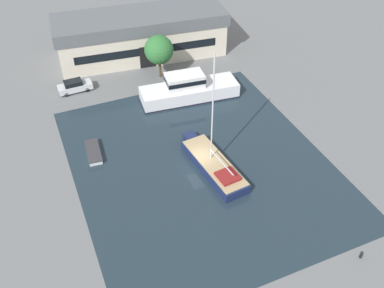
% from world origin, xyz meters
% --- Properties ---
extents(ground_plane, '(440.00, 440.00, 0.00)m').
position_xyz_m(ground_plane, '(0.00, 0.00, 0.00)').
color(ground_plane, slate).
extents(water_canal, '(27.10, 31.92, 0.01)m').
position_xyz_m(water_canal, '(0.00, 0.00, 0.00)').
color(water_canal, '#1E2D38').
rests_on(water_canal, ground).
extents(warehouse_building, '(26.22, 11.03, 6.64)m').
position_xyz_m(warehouse_building, '(1.93, 26.56, 3.36)').
color(warehouse_building, beige).
rests_on(warehouse_building, ground).
extents(quay_tree_near_building, '(4.08, 4.08, 6.32)m').
position_xyz_m(quay_tree_near_building, '(2.22, 19.28, 4.26)').
color(quay_tree_near_building, brown).
rests_on(quay_tree_near_building, ground).
extents(parked_car, '(4.59, 1.85, 1.68)m').
position_xyz_m(parked_car, '(-9.86, 20.20, 0.85)').
color(parked_car, silver).
rests_on(parked_car, ground).
extents(sailboat_moored, '(3.94, 11.11, 13.83)m').
position_xyz_m(sailboat_moored, '(0.95, -1.32, 0.67)').
color(sailboat_moored, '#19234C').
rests_on(sailboat_moored, water_canal).
extents(motor_cruiser, '(13.40, 5.16, 3.79)m').
position_xyz_m(motor_cruiser, '(3.77, 12.48, 1.39)').
color(motor_cruiser, white).
rests_on(motor_cruiser, water_canal).
extents(small_dinghy, '(1.89, 4.34, 0.58)m').
position_xyz_m(small_dinghy, '(-10.57, 6.27, 0.30)').
color(small_dinghy, silver).
rests_on(small_dinghy, water_canal).
extents(mooring_bollard, '(0.30, 0.30, 0.65)m').
position_xyz_m(mooring_bollard, '(8.13, -16.93, 0.34)').
color(mooring_bollard, black).
rests_on(mooring_bollard, ground).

